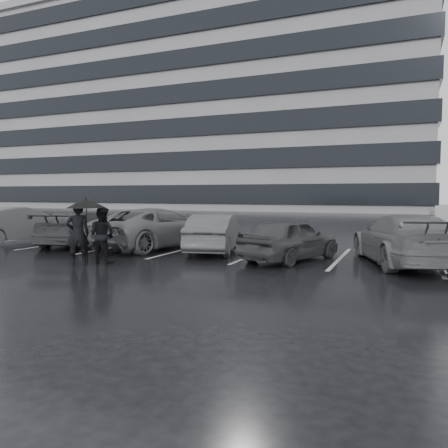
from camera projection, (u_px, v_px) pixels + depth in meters
ground at (210, 263)px, 12.83m from camera, size 160.00×160.00×0.00m
office_building at (208, 110)px, 64.47m from camera, size 61.00×26.00×29.00m
car_main at (290, 239)px, 13.40m from camera, size 2.75×4.16×1.32m
car_west_a at (215, 233)px, 15.28m from camera, size 2.30×4.26×1.33m
car_west_b at (157, 228)px, 16.59m from camera, size 3.52×5.79×1.50m
car_west_c at (82, 228)px, 17.41m from camera, size 2.86×4.97×1.36m
car_west_d at (21, 225)px, 18.26m from camera, size 2.69×4.80×1.50m
car_east at (404, 239)px, 12.60m from camera, size 3.53×5.44×1.46m
pedestrian_left at (78, 233)px, 12.68m from camera, size 0.77×0.75×1.79m
pedestrian_right at (102, 235)px, 12.84m from camera, size 0.82×0.64×1.66m
umbrella at (86, 203)px, 12.80m from camera, size 1.15×1.15×1.95m
stall_stripes at (219, 252)px, 15.44m from camera, size 19.72×5.00×0.00m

